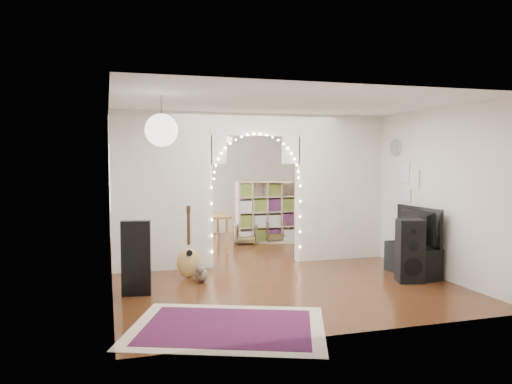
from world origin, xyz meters
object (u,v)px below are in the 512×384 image
object	(u,v)px
floor_speaker	(410,251)
media_console	(412,260)
bookcase	(266,212)
dining_table	(197,219)
dining_chair_right	(273,230)
dining_chair_left	(245,233)
acoustic_guitar	(189,251)

from	to	relation	value
floor_speaker	media_console	xyz separation A→B (m)	(0.30, 0.37, -0.23)
floor_speaker	bookcase	size ratio (longest dim) A/B	0.69
dining_table	dining_chair_right	distance (m)	2.12
media_console	dining_chair_left	distance (m)	4.08
media_console	bookcase	xyz separation A→B (m)	(-1.33, 3.69, 0.45)
acoustic_guitar	dining_table	bearing A→B (deg)	66.76
acoustic_guitar	floor_speaker	bearing A→B (deg)	-30.67
acoustic_guitar	floor_speaker	world-z (taller)	acoustic_guitar
media_console	dining_table	size ratio (longest dim) A/B	0.80
floor_speaker	acoustic_guitar	bearing A→B (deg)	174.66
acoustic_guitar	dining_chair_left	size ratio (longest dim) A/B	1.94
floor_speaker	bookcase	bearing A→B (deg)	119.93
acoustic_guitar	bookcase	distance (m)	3.59
bookcase	media_console	bearing A→B (deg)	-49.27
acoustic_guitar	floor_speaker	distance (m)	3.45
bookcase	dining_chair_right	distance (m)	0.49
acoustic_guitar	dining_chair_left	distance (m)	3.25
floor_speaker	bookcase	xyz separation A→B (m)	(-1.02, 4.07, 0.22)
dining_table	dining_chair_right	world-z (taller)	dining_table
acoustic_guitar	media_console	distance (m)	3.63
media_console	bookcase	bearing A→B (deg)	105.75
media_console	dining_chair_left	bearing A→B (deg)	112.66
floor_speaker	dining_chair_left	xyz separation A→B (m)	(-1.53, 4.02, -0.25)
media_console	dining_chair_left	world-z (taller)	media_console
dining_table	acoustic_guitar	bearing A→B (deg)	-107.56
acoustic_guitar	dining_chair_right	world-z (taller)	acoustic_guitar
floor_speaker	dining_chair_right	size ratio (longest dim) A/B	1.75
bookcase	dining_chair_left	size ratio (longest dim) A/B	2.77
dining_chair_left	floor_speaker	bearing A→B (deg)	-61.49
bookcase	dining_table	xyz separation A→B (m)	(-1.70, -0.79, -0.02)
dining_table	dining_chair_right	xyz separation A→B (m)	(1.89, 0.86, -0.43)
dining_table	dining_chair_left	size ratio (longest dim) A/B	2.48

